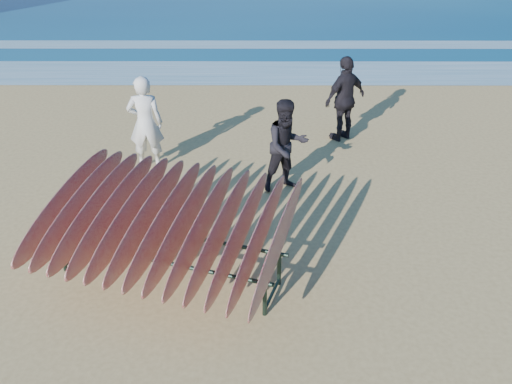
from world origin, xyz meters
TOP-DOWN VIEW (x-y plane):
  - ground at (0.00, 0.00)m, footprint 120.00×120.00m
  - foam_near at (0.00, 10.00)m, footprint 160.00×160.00m
  - foam_far at (0.00, 13.50)m, footprint 160.00×160.00m
  - surfboard_rack at (-1.19, 0.06)m, footprint 3.77×3.33m
  - person_white at (-2.09, 3.58)m, footprint 0.68×0.46m
  - person_dark_a at (0.53, 2.68)m, footprint 1.00×0.90m
  - person_dark_b at (1.87, 4.98)m, footprint 1.12×0.98m

SIDE VIEW (x-z plane):
  - ground at x=0.00m, z-range 0.00..0.00m
  - foam_far at x=0.00m, z-range 0.01..0.01m
  - foam_near at x=0.00m, z-range 0.01..0.01m
  - person_dark_a at x=0.53m, z-range 0.00..1.67m
  - surfboard_rack at x=-1.19m, z-range 0.17..1.62m
  - person_dark_b at x=1.87m, z-range 0.00..1.81m
  - person_white at x=-2.09m, z-range 0.00..1.82m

